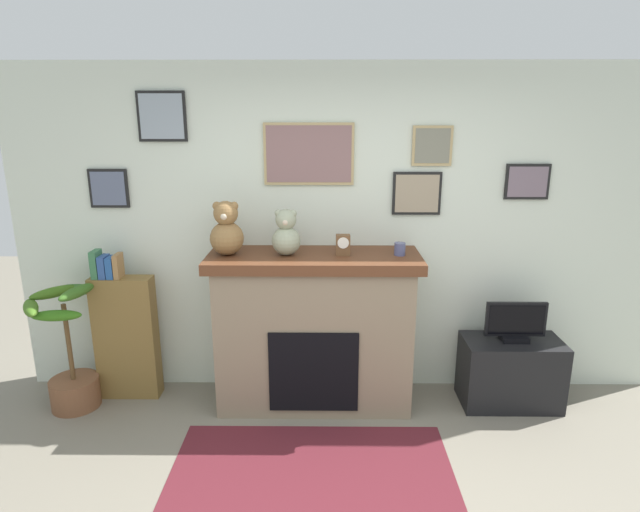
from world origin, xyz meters
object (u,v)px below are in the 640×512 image
(potted_plant, at_px, (71,363))
(teddy_bear_tan, at_px, (286,235))
(teddy_bear_cream, at_px, (227,231))
(candle_jar, at_px, (400,249))
(television, at_px, (515,323))
(bookshelf, at_px, (126,334))
(mantel_clock, at_px, (343,245))
(fireplace, at_px, (314,329))
(tv_stand, at_px, (510,372))

(potted_plant, relative_size, teddy_bear_tan, 2.92)
(teddy_bear_cream, bearing_deg, candle_jar, 0.02)
(television, distance_m, teddy_bear_tan, 1.87)
(bookshelf, bearing_deg, teddy_bear_tan, -4.14)
(television, bearing_deg, teddy_bear_tan, 179.76)
(potted_plant, relative_size, candle_jar, 10.68)
(mantel_clock, relative_size, teddy_bear_cream, 0.38)
(fireplace, distance_m, potted_plant, 1.90)
(fireplace, xyz_separation_m, teddy_bear_tan, (-0.20, -0.02, 0.76))
(mantel_clock, height_order, teddy_bear_tan, teddy_bear_tan)
(fireplace, xyz_separation_m, teddy_bear_cream, (-0.64, -0.02, 0.78))
(television, relative_size, teddy_bear_cream, 1.15)
(candle_jar, relative_size, mantel_clock, 0.61)
(bookshelf, xyz_separation_m, tv_stand, (3.04, -0.10, -0.27))
(bookshelf, xyz_separation_m, potted_plant, (-0.38, -0.18, -0.17))
(tv_stand, xyz_separation_m, candle_jar, (-0.90, 0.01, 0.99))
(potted_plant, bearing_deg, candle_jar, 1.89)
(fireplace, relative_size, teddy_bear_cream, 3.94)
(bookshelf, xyz_separation_m, teddy_bear_tan, (1.30, -0.09, 0.83))
(fireplace, bearing_deg, teddy_bear_tan, -174.90)
(potted_plant, distance_m, teddy_bear_cream, 1.61)
(potted_plant, xyz_separation_m, tv_stand, (3.41, 0.08, -0.10))
(television, bearing_deg, bookshelf, 178.09)
(tv_stand, height_order, mantel_clock, mantel_clock)
(candle_jar, bearing_deg, potted_plant, -178.11)
(teddy_bear_tan, bearing_deg, bookshelf, 175.86)
(teddy_bear_tan, bearing_deg, fireplace, 5.10)
(mantel_clock, distance_m, teddy_bear_tan, 0.42)
(bookshelf, relative_size, potted_plant, 1.22)
(bookshelf, relative_size, teddy_bear_tan, 3.56)
(bookshelf, height_order, television, bookshelf)
(fireplace, xyz_separation_m, tv_stand, (1.54, -0.02, -0.34))
(tv_stand, bearing_deg, television, -90.00)
(fireplace, height_order, teddy_bear_tan, teddy_bear_tan)
(teddy_bear_tan, bearing_deg, tv_stand, -0.20)
(fireplace, distance_m, tv_stand, 1.57)
(mantel_clock, bearing_deg, teddy_bear_tan, 179.87)
(fireplace, relative_size, teddy_bear_tan, 4.61)
(tv_stand, distance_m, teddy_bear_cream, 2.45)
(teddy_bear_cream, bearing_deg, fireplace, 1.63)
(candle_jar, height_order, mantel_clock, mantel_clock)
(television, distance_m, candle_jar, 1.07)
(candle_jar, distance_m, teddy_bear_cream, 1.28)
(mantel_clock, bearing_deg, tv_stand, -0.23)
(bookshelf, relative_size, television, 2.65)
(fireplace, xyz_separation_m, television, (1.54, -0.03, 0.07))
(fireplace, relative_size, television, 3.44)
(bookshelf, xyz_separation_m, candle_jar, (2.13, -0.09, 0.72))
(tv_stand, height_order, teddy_bear_cream, teddy_bear_cream)
(bookshelf, relative_size, mantel_clock, 7.95)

